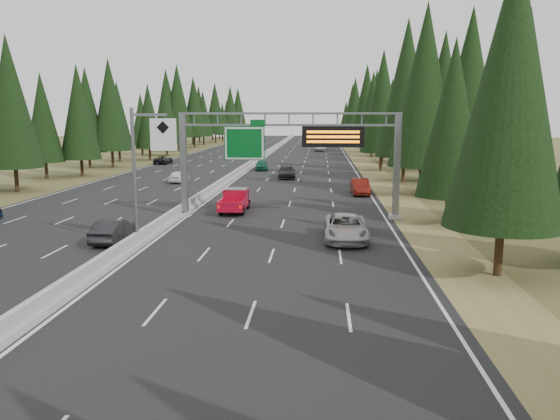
{
  "coord_description": "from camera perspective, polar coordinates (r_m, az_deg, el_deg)",
  "views": [
    {
      "loc": [
        10.59,
        -5.35,
        7.6
      ],
      "look_at": [
        8.72,
        20.0,
        3.22
      ],
      "focal_mm": 35.0,
      "sensor_mm": 36.0,
      "label": 1
    }
  ],
  "objects": [
    {
      "name": "road",
      "position": [
        86.34,
        -2.86,
        4.74
      ],
      "size": [
        32.0,
        260.0,
        0.08
      ],
      "primitive_type": "cube",
      "color": "black",
      "rests_on": "ground"
    },
    {
      "name": "shoulder_left",
      "position": [
        90.27,
        -14.18,
        4.67
      ],
      "size": [
        3.6,
        260.0,
        0.06
      ],
      "primitive_type": "cube",
      "color": "#4D4B24",
      "rests_on": "ground"
    },
    {
      "name": "car_ahead_white",
      "position": [
        120.29,
        4.29,
        6.52
      ],
      "size": [
        2.81,
        5.47,
        1.48
      ],
      "primitive_type": "imported",
      "rotation": [
        0.0,
        0.0,
        -0.07
      ],
      "color": "#B2B2B2",
      "rests_on": "road"
    },
    {
      "name": "sign_gantry",
      "position": [
        40.34,
        1.84,
        6.46
      ],
      "size": [
        16.75,
        0.98,
        7.8
      ],
      "color": "slate",
      "rests_on": "road"
    },
    {
      "name": "car_onc_near",
      "position": [
        34.44,
        -17.0,
        -2.06
      ],
      "size": [
        1.53,
        4.3,
        1.42
      ],
      "primitive_type": "imported",
      "rotation": [
        0.0,
        0.0,
        3.13
      ],
      "color": "black",
      "rests_on": "road"
    },
    {
      "name": "car_ahead_dkred",
      "position": [
        53.63,
        8.37,
        2.43
      ],
      "size": [
        1.78,
        4.67,
        1.52
      ],
      "primitive_type": "imported",
      "rotation": [
        0.0,
        0.0,
        0.04
      ],
      "color": "#63140E",
      "rests_on": "road"
    },
    {
      "name": "car_ahead_dkgrey",
      "position": [
        67.33,
        0.71,
        4.0
      ],
      "size": [
        2.42,
        5.25,
        1.49
      ],
      "primitive_type": "imported",
      "rotation": [
        0.0,
        0.0,
        0.07
      ],
      "color": "black",
      "rests_on": "road"
    },
    {
      "name": "silver_minivan",
      "position": [
        33.63,
        6.89,
        -1.84
      ],
      "size": [
        2.64,
        5.66,
        1.57
      ],
      "primitive_type": "imported",
      "rotation": [
        0.0,
        0.0,
        0.01
      ],
      "color": "#ABACB0",
      "rests_on": "road"
    },
    {
      "name": "tree_row_left",
      "position": [
        88.19,
        -17.51,
        10.34
      ],
      "size": [
        12.1,
        243.22,
        18.81
      ],
      "color": "black",
      "rests_on": "ground"
    },
    {
      "name": "car_onc_white",
      "position": [
        63.96,
        -10.53,
        3.48
      ],
      "size": [
        1.72,
        4.06,
        1.37
      ],
      "primitive_type": "imported",
      "rotation": [
        0.0,
        0.0,
        3.12
      ],
      "color": "white",
      "rests_on": "road"
    },
    {
      "name": "hov_sign_pole",
      "position": [
        32.06,
        -14.04,
        4.34
      ],
      "size": [
        2.8,
        0.5,
        8.0
      ],
      "color": "slate",
      "rests_on": "road"
    },
    {
      "name": "tree_row_right",
      "position": [
        80.93,
        12.46,
        10.83
      ],
      "size": [
        11.7,
        244.38,
        18.64
      ],
      "color": "black",
      "rests_on": "ground"
    },
    {
      "name": "car_onc_far",
      "position": [
        89.64,
        -12.1,
        5.16
      ],
      "size": [
        2.18,
        4.7,
        1.3
      ],
      "primitive_type": "imported",
      "rotation": [
        0.0,
        0.0,
        3.14
      ],
      "color": "black",
      "rests_on": "road"
    },
    {
      "name": "median_barrier",
      "position": [
        86.31,
        -2.86,
        4.99
      ],
      "size": [
        0.7,
        260.0,
        0.85
      ],
      "color": "#999993",
      "rests_on": "road"
    },
    {
      "name": "shoulder_right",
      "position": [
        85.99,
        9.04,
        4.6
      ],
      "size": [
        3.6,
        260.0,
        0.06
      ],
      "primitive_type": "cube",
      "color": "olive",
      "rests_on": "ground"
    },
    {
      "name": "car_ahead_green",
      "position": [
        77.18,
        -1.94,
        4.71
      ],
      "size": [
        2.0,
        4.34,
        1.44
      ],
      "primitive_type": "imported",
      "rotation": [
        0.0,
        0.0,
        0.07
      ],
      "color": "#145839",
      "rests_on": "road"
    },
    {
      "name": "red_pickup",
      "position": [
        43.98,
        -4.67,
        1.18
      ],
      "size": [
        1.92,
        5.37,
        1.75
      ],
      "color": "black",
      "rests_on": "road"
    },
    {
      "name": "car_ahead_far",
      "position": [
        155.44,
        3.02,
        7.23
      ],
      "size": [
        1.81,
        3.89,
        1.29
      ],
      "primitive_type": "imported",
      "rotation": [
        0.0,
        0.0,
        -0.08
      ],
      "color": "black",
      "rests_on": "road"
    }
  ]
}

